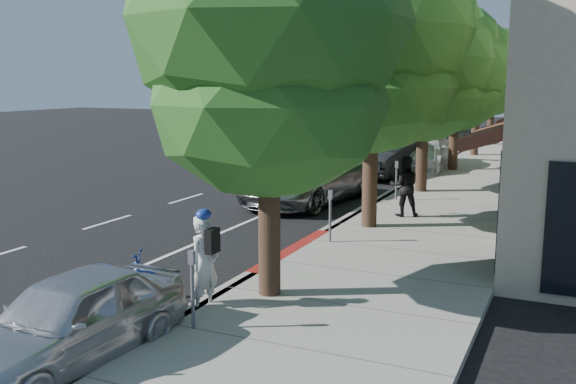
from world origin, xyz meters
The scene contains 18 objects.
ground centered at (0.00, 0.00, 0.00)m, with size 120.00×120.00×0.00m, color black.
sidewalk centered at (2.30, 8.00, 0.07)m, with size 4.60×56.00×0.15m, color gray.
curb centered at (0.00, 8.00, 0.07)m, with size 0.30×56.00×0.15m, color #9E998E.
curb_red_segment centered at (0.00, 1.00, 0.07)m, with size 0.32×4.00×0.15m, color maroon.
street_tree_0 centered at (0.90, -2.00, 4.84)m, with size 4.97×4.97×7.89m.
street_tree_1 centered at (0.90, 4.00, 5.12)m, with size 5.13×5.13×8.31m.
street_tree_2 centered at (0.90, 10.00, 4.59)m, with size 4.63×4.63×7.45m.
street_tree_3 centered at (0.90, 16.00, 4.37)m, with size 4.43×4.43×7.11m.
street_tree_4 centered at (0.90, 22.00, 4.36)m, with size 3.92×3.92×6.94m.
street_tree_5 centered at (0.90, 28.00, 4.38)m, with size 4.25×4.25×7.07m.
cyclist centered at (0.15, -2.99, 0.86)m, with size 0.63×0.41×1.73m, color silver.
bicycle centered at (-1.80, -3.00, 0.44)m, with size 0.58×1.67×0.88m, color navy.
silver_suv centered at (-2.20, 7.00, 0.78)m, with size 2.59×5.61×1.56m, color #98999D.
dark_sedan centered at (-1.38, 13.96, 0.83)m, with size 1.75×5.02×1.65m, color black.
white_pickup centered at (-0.50, 16.31, 0.82)m, with size 2.29×5.64×1.64m, color white.
dark_suv_far centered at (-1.49, 27.14, 0.90)m, with size 2.13×5.29×1.80m, color black.
near_car_a centered at (-0.53, -5.50, 0.66)m, with size 1.56×3.88×1.32m, color silver.
pedestrian centered at (1.42, 5.65, 1.01)m, with size 0.84×0.65×1.73m, color black.
Camera 1 is at (5.87, -12.07, 4.01)m, focal length 40.00 mm.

